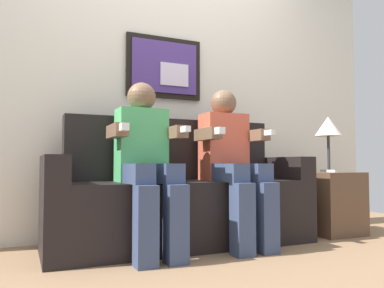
# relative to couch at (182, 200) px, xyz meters

# --- Properties ---
(ground_plane) EXTENTS (5.52, 5.52, 0.00)m
(ground_plane) POSITION_rel_couch_xyz_m (0.00, -0.33, -0.31)
(ground_plane) COLOR #8C6B4C
(back_wall_assembly) EXTENTS (4.25, 0.10, 2.60)m
(back_wall_assembly) POSITION_rel_couch_xyz_m (0.00, 0.44, 0.99)
(back_wall_assembly) COLOR silver
(back_wall_assembly) RESTS_ON ground_plane
(couch) EXTENTS (1.85, 0.58, 0.90)m
(couch) POSITION_rel_couch_xyz_m (0.00, 0.00, 0.00)
(couch) COLOR black
(couch) RESTS_ON ground_plane
(person_on_left) EXTENTS (0.46, 0.56, 1.11)m
(person_on_left) POSITION_rel_couch_xyz_m (-0.31, -0.17, 0.29)
(person_on_left) COLOR #4CB266
(person_on_left) RESTS_ON ground_plane
(person_on_right) EXTENTS (0.46, 0.56, 1.11)m
(person_on_right) POSITION_rel_couch_xyz_m (0.31, -0.17, 0.29)
(person_on_right) COLOR #D8593F
(person_on_right) RESTS_ON ground_plane
(side_table_right) EXTENTS (0.40, 0.40, 0.50)m
(side_table_right) POSITION_rel_couch_xyz_m (1.27, -0.11, -0.06)
(side_table_right) COLOR brown
(side_table_right) RESTS_ON ground_plane
(table_lamp) EXTENTS (0.22, 0.22, 0.46)m
(table_lamp) POSITION_rel_couch_xyz_m (1.29, -0.07, 0.55)
(table_lamp) COLOR #333338
(table_lamp) RESTS_ON side_table_right
(spare_remote_on_table) EXTENTS (0.04, 0.13, 0.02)m
(spare_remote_on_table) POSITION_rel_couch_xyz_m (1.25, -0.13, 0.20)
(spare_remote_on_table) COLOR white
(spare_remote_on_table) RESTS_ON side_table_right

